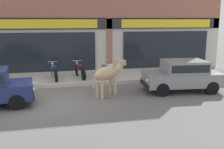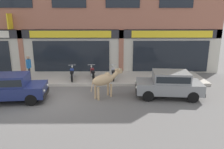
{
  "view_description": "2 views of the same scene",
  "coord_description": "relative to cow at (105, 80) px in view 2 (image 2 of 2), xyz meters",
  "views": [
    {
      "loc": [
        0.52,
        -10.65,
        3.3
      ],
      "look_at": [
        3.02,
        1.0,
        0.8
      ],
      "focal_mm": 42.0,
      "sensor_mm": 36.0,
      "label": 1
    },
    {
      "loc": [
        3.0,
        -11.11,
        4.37
      ],
      "look_at": [
        3.09,
        1.0,
        1.12
      ],
      "focal_mm": 35.0,
      "sensor_mm": 36.0,
      "label": 2
    }
  ],
  "objects": [
    {
      "name": "car_1",
      "position": [
        -4.92,
        -0.55,
        -0.19
      ],
      "size": [
        3.72,
        1.92,
        1.46
      ],
      "color": "black",
      "rests_on": "ground"
    },
    {
      "name": "sidewalk",
      "position": [
        -2.69,
        3.58,
        -0.92
      ],
      "size": [
        19.0,
        3.4,
        0.17
      ],
      "primitive_type": "cube",
      "color": "#B7AFA3",
      "rests_on": "ground"
    },
    {
      "name": "cow",
      "position": [
        0.0,
        0.0,
        0.0
      ],
      "size": [
        1.81,
        1.52,
        1.61
      ],
      "color": "tan",
      "rests_on": "ground"
    },
    {
      "name": "motorcycle_2",
      "position": [
        0.5,
        3.12,
        -0.44
      ],
      "size": [
        0.52,
        1.81,
        0.88
      ],
      "color": "black",
      "rests_on": "sidewalk"
    },
    {
      "name": "car_0",
      "position": [
        3.55,
        -0.01,
        -0.19
      ],
      "size": [
        3.71,
        1.89,
        1.46
      ],
      "color": "black",
      "rests_on": "ground"
    },
    {
      "name": "motorcycle_0",
      "position": [
        -2.31,
        3.0,
        -0.44
      ],
      "size": [
        0.53,
        1.81,
        0.88
      ],
      "color": "black",
      "rests_on": "sidewalk"
    },
    {
      "name": "motorcycle_1",
      "position": [
        -0.93,
        3.11,
        -0.44
      ],
      "size": [
        0.58,
        1.8,
        0.88
      ],
      "color": "black",
      "rests_on": "sidewalk"
    },
    {
      "name": "shop_building",
      "position": [
        -2.69,
        5.54,
        3.32
      ],
      "size": [
        23.0,
        1.4,
        9.08
      ],
      "color": "#9E604C",
      "rests_on": "ground"
    },
    {
      "name": "ground_plane",
      "position": [
        -2.69,
        -0.32,
        -1.01
      ],
      "size": [
        90.0,
        90.0,
        0.0
      ],
      "primitive_type": "plane",
      "color": "#605E5B"
    },
    {
      "name": "pedestrian",
      "position": [
        -5.2,
        2.98,
        0.15
      ],
      "size": [
        0.32,
        0.49,
        1.6
      ],
      "color": "#2D2D33",
      "rests_on": "sidewalk"
    }
  ]
}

